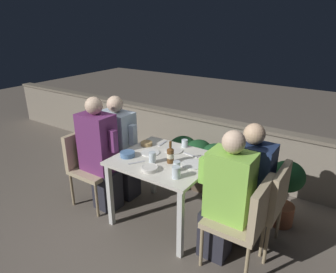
# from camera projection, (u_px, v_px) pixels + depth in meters

# --- Properties ---
(ground_plane) EXTENTS (16.00, 16.00, 0.00)m
(ground_plane) POSITION_uv_depth(u_px,v_px,m) (165.00, 219.00, 3.32)
(ground_plane) COLOR #665B51
(parapet_wall) EXTENTS (9.00, 0.18, 0.79)m
(parapet_wall) POSITION_uv_depth(u_px,v_px,m) (218.00, 146.00, 4.21)
(parapet_wall) COLOR gray
(parapet_wall) RESTS_ON ground_plane
(dining_table) EXTENTS (0.96, 0.86, 0.74)m
(dining_table) POSITION_uv_depth(u_px,v_px,m) (165.00, 167.00, 3.09)
(dining_table) COLOR silver
(dining_table) RESTS_ON ground_plane
(planter_hedge) EXTENTS (0.85, 0.47, 0.63)m
(planter_hedge) POSITION_uv_depth(u_px,v_px,m) (197.00, 160.00, 3.90)
(planter_hedge) COLOR brown
(planter_hedge) RESTS_ON ground_plane
(chair_left_near) EXTENTS (0.48, 0.47, 0.87)m
(chair_left_near) POSITION_uv_depth(u_px,v_px,m) (89.00, 160.00, 3.49)
(chair_left_near) COLOR tan
(chair_left_near) RESTS_ON ground_plane
(person_purple_stripe) EXTENTS (0.48, 0.26, 1.31)m
(person_purple_stripe) POSITION_uv_depth(u_px,v_px,m) (100.00, 154.00, 3.34)
(person_purple_stripe) COLOR #282833
(person_purple_stripe) RESTS_ON ground_plane
(chair_left_far) EXTENTS (0.48, 0.47, 0.87)m
(chair_left_far) POSITION_uv_depth(u_px,v_px,m) (108.00, 151.00, 3.73)
(chair_left_far) COLOR tan
(chair_left_far) RESTS_ON ground_plane
(person_blue_shirt) EXTENTS (0.49, 0.26, 1.26)m
(person_blue_shirt) POSITION_uv_depth(u_px,v_px,m) (120.00, 147.00, 3.59)
(person_blue_shirt) COLOR #282833
(person_blue_shirt) RESTS_ON ground_plane
(chair_right_near) EXTENTS (0.48, 0.47, 0.87)m
(chair_right_near) POSITION_uv_depth(u_px,v_px,m) (247.00, 216.00, 2.51)
(chair_right_near) COLOR tan
(chair_right_near) RESTS_ON ground_plane
(person_green_blouse) EXTENTS (0.47, 0.26, 1.26)m
(person_green_blouse) POSITION_uv_depth(u_px,v_px,m) (225.00, 198.00, 2.57)
(person_green_blouse) COLOR #282833
(person_green_blouse) RESTS_ON ground_plane
(chair_right_far) EXTENTS (0.48, 0.47, 0.87)m
(chair_right_far) POSITION_uv_depth(u_px,v_px,m) (266.00, 199.00, 2.74)
(chair_right_far) COLOR tan
(chair_right_far) RESTS_ON ground_plane
(person_navy_jumper) EXTENTS (0.49, 0.26, 1.23)m
(person_navy_jumper) POSITION_uv_depth(u_px,v_px,m) (245.00, 184.00, 2.82)
(person_navy_jumper) COLOR #282833
(person_navy_jumper) RESTS_ON ground_plane
(beer_bottle) EXTENTS (0.07, 0.07, 0.23)m
(beer_bottle) POSITION_uv_depth(u_px,v_px,m) (170.00, 155.00, 2.93)
(beer_bottle) COLOR brown
(beer_bottle) RESTS_ON dining_table
(plate_0) EXTENTS (0.19, 0.19, 0.01)m
(plate_0) POSITION_uv_depth(u_px,v_px,m) (174.00, 151.00, 3.22)
(plate_0) COLOR silver
(plate_0) RESTS_ON dining_table
(plate_1) EXTENTS (0.23, 0.23, 0.01)m
(plate_1) POSITION_uv_depth(u_px,v_px,m) (192.00, 164.00, 2.91)
(plate_1) COLOR white
(plate_1) RESTS_ON dining_table
(plate_2) EXTENTS (0.20, 0.20, 0.01)m
(plate_2) POSITION_uv_depth(u_px,v_px,m) (150.00, 153.00, 3.17)
(plate_2) COLOR white
(plate_2) RESTS_ON dining_table
(bowl_0) EXTENTS (0.15, 0.15, 0.05)m
(bowl_0) POSITION_uv_depth(u_px,v_px,m) (127.00, 154.00, 3.09)
(bowl_0) COLOR #4C709E
(bowl_0) RESTS_ON dining_table
(bowl_1) EXTENTS (0.13, 0.13, 0.04)m
(bowl_1) POSITION_uv_depth(u_px,v_px,m) (146.00, 143.00, 3.36)
(bowl_1) COLOR tan
(bowl_1) RESTS_ON dining_table
(bowl_2) EXTENTS (0.16, 0.16, 0.04)m
(bowl_2) POSITION_uv_depth(u_px,v_px,m) (150.00, 168.00, 2.80)
(bowl_2) COLOR silver
(bowl_2) RESTS_ON dining_table
(glass_cup_0) EXTENTS (0.07, 0.07, 0.11)m
(glass_cup_0) POSITION_uv_depth(u_px,v_px,m) (152.00, 157.00, 2.94)
(glass_cup_0) COLOR silver
(glass_cup_0) RESTS_ON dining_table
(glass_cup_1) EXTENTS (0.08, 0.08, 0.11)m
(glass_cup_1) POSITION_uv_depth(u_px,v_px,m) (176.00, 172.00, 2.66)
(glass_cup_1) COLOR silver
(glass_cup_1) RESTS_ON dining_table
(glass_cup_2) EXTENTS (0.07, 0.07, 0.08)m
(glass_cup_2) POSITION_uv_depth(u_px,v_px,m) (185.00, 143.00, 3.31)
(glass_cup_2) COLOR silver
(glass_cup_2) RESTS_ON dining_table
(glass_cup_3) EXTENTS (0.07, 0.07, 0.09)m
(glass_cup_3) POSITION_uv_depth(u_px,v_px,m) (177.00, 166.00, 2.79)
(glass_cup_3) COLOR silver
(glass_cup_3) RESTS_ON dining_table
(fork_0) EXTENTS (0.17, 0.04, 0.01)m
(fork_0) POSITION_uv_depth(u_px,v_px,m) (191.00, 155.00, 3.12)
(fork_0) COLOR silver
(fork_0) RESTS_ON dining_table
(fork_1) EXTENTS (0.11, 0.15, 0.01)m
(fork_1) POSITION_uv_depth(u_px,v_px,m) (137.00, 163.00, 2.95)
(fork_1) COLOR silver
(fork_1) RESTS_ON dining_table
(fork_2) EXTENTS (0.04, 0.17, 0.01)m
(fork_2) POSITION_uv_depth(u_px,v_px,m) (163.00, 143.00, 3.41)
(fork_2) COLOR silver
(fork_2) RESTS_ON dining_table
(potted_plant) EXTENTS (0.35, 0.35, 0.73)m
(potted_plant) POSITION_uv_depth(u_px,v_px,m) (286.00, 187.00, 3.10)
(potted_plant) COLOR #9E5638
(potted_plant) RESTS_ON ground_plane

